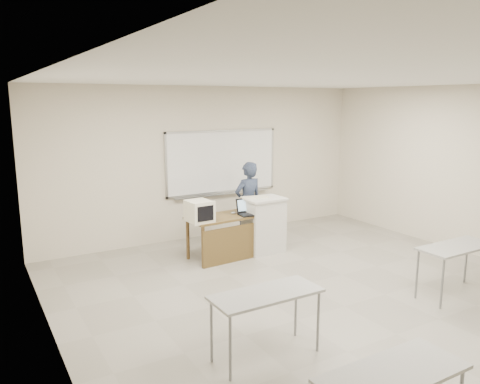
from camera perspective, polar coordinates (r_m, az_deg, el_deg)
floor at (r=6.61m, az=12.58°, el=-13.50°), size 7.00×8.00×0.01m
whiteboard at (r=9.52m, az=-2.16°, el=3.60°), size 2.48×0.10×1.31m
student_desks at (r=5.53m, az=22.64°, el=-11.49°), size 4.40×2.20×0.73m
instructor_desk at (r=8.11m, az=-1.49°, el=-4.62°), size 1.30×0.65×0.75m
podium at (r=8.50m, az=2.91°, el=-4.03°), size 0.72×0.52×1.01m
crt_monitor at (r=7.75m, az=-5.01°, el=-2.34°), size 0.39×0.43×0.37m
laptop at (r=8.22m, az=0.98°, el=-2.34°), size 0.36×0.34×0.27m
mouse at (r=8.27m, az=-0.83°, el=-2.55°), size 0.10×0.08×0.03m
keyboard at (r=8.36m, az=1.78°, el=-0.65°), size 0.51×0.27×0.03m
presenter at (r=8.88m, az=1.00°, el=-1.41°), size 0.60×0.41×1.59m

